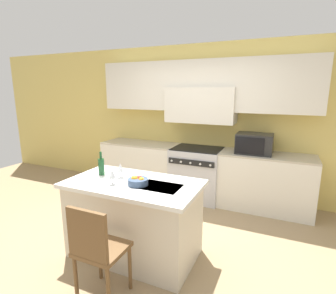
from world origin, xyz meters
The scene contains 11 objects.
ground_plane centered at (0.00, 0.00, 0.00)m, with size 10.00×10.00×0.00m, color #997F5B.
back_cabinetry centered at (0.00, 1.99, 1.60)m, with size 10.00×0.46×2.70m.
back_counter centered at (0.00, 1.74, 0.46)m, with size 3.73×0.62×0.92m.
range_stove centered at (0.00, 1.72, 0.46)m, with size 0.85×0.70×0.92m.
microwave centered at (0.94, 1.74, 1.07)m, with size 0.55×0.41×0.32m.
kitchen_island centered at (-0.15, -0.16, 0.45)m, with size 1.51×0.84×0.90m.
island_chair centered at (-0.07, -0.91, 0.54)m, with size 0.42×0.40×0.95m.
wine_bottle centered at (-0.63, -0.09, 1.01)m, with size 0.07×0.07×0.29m.
wine_glass_near centered at (-0.31, -0.32, 1.01)m, with size 0.08×0.08×0.17m.
wine_glass_far centered at (-0.36, -0.09, 1.01)m, with size 0.08×0.08×0.17m.
fruit_bowl centered at (-0.05, -0.21, 0.94)m, with size 0.22×0.22×0.10m.
Camera 1 is at (1.35, -2.54, 1.91)m, focal length 28.00 mm.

